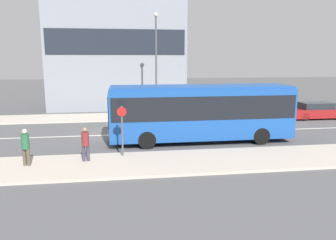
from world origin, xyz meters
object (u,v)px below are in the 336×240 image
(city_bus, at_px, (201,110))
(pedestrian_down_pavement, at_px, (85,142))
(pedestrian_near_stop, at_px, (25,145))
(parked_car_0, at_px, (316,111))
(bus_stop_sign, at_px, (122,127))
(street_lamp, at_px, (156,56))

(city_bus, xyz_separation_m, pedestrian_down_pavement, (-6.21, -3.32, -0.86))
(pedestrian_near_stop, bearing_deg, city_bus, -137.46)
(parked_car_0, relative_size, pedestrian_near_stop, 2.73)
(city_bus, height_order, pedestrian_down_pavement, city_bus)
(bus_stop_sign, distance_m, street_lamp, 10.94)
(city_bus, height_order, pedestrian_near_stop, city_bus)
(parked_car_0, height_order, street_lamp, street_lamp)
(pedestrian_near_stop, distance_m, bus_stop_sign, 4.34)
(pedestrian_near_stop, height_order, bus_stop_sign, bus_stop_sign)
(bus_stop_sign, bearing_deg, pedestrian_near_stop, -167.97)
(pedestrian_down_pavement, xyz_separation_m, bus_stop_sign, (1.68, 0.61, 0.55))
(street_lamp, bearing_deg, city_bus, -76.30)
(city_bus, distance_m, street_lamp, 8.14)
(bus_stop_sign, xyz_separation_m, street_lamp, (2.75, 10.02, 3.41))
(city_bus, relative_size, street_lamp, 1.29)
(city_bus, xyz_separation_m, pedestrian_near_stop, (-8.75, -3.60, -0.82))
(parked_car_0, distance_m, street_lamp, 13.64)
(bus_stop_sign, bearing_deg, pedestrian_down_pavement, -160.01)
(pedestrian_down_pavement, bearing_deg, bus_stop_sign, 14.68)
(city_bus, xyz_separation_m, parked_car_0, (11.06, 5.88, -1.25))
(pedestrian_near_stop, bearing_deg, street_lamp, -102.38)
(city_bus, bearing_deg, parked_car_0, 25.78)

